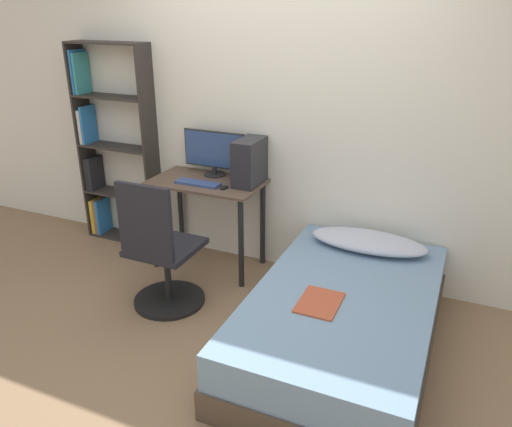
% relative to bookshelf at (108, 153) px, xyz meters
% --- Properties ---
extents(ground_plane, '(14.00, 14.00, 0.00)m').
position_rel_bookshelf_xyz_m(ground_plane, '(1.61, -1.24, -0.84)').
color(ground_plane, '#846647').
extents(wall_back, '(8.00, 0.05, 2.50)m').
position_rel_bookshelf_xyz_m(wall_back, '(1.61, 0.14, 0.41)').
color(wall_back, silver).
rests_on(wall_back, ground_plane).
extents(desk, '(0.91, 0.53, 0.76)m').
position_rel_bookshelf_xyz_m(desk, '(1.11, -0.15, -0.22)').
color(desk, brown).
rests_on(desk, ground_plane).
extents(bookshelf, '(0.74, 0.22, 1.80)m').
position_rel_bookshelf_xyz_m(bookshelf, '(0.00, 0.00, 0.00)').
color(bookshelf, '#2D2823').
rests_on(bookshelf, ground_plane).
extents(office_chair, '(0.53, 0.53, 1.01)m').
position_rel_bookshelf_xyz_m(office_chair, '(1.11, -0.86, -0.45)').
color(office_chair, black).
rests_on(office_chair, ground_plane).
extents(bed, '(1.11, 1.85, 0.42)m').
position_rel_bookshelf_xyz_m(bed, '(2.44, -0.82, -0.63)').
color(bed, '#4C3D2D').
rests_on(bed, ground_plane).
extents(pillow, '(0.84, 0.36, 0.11)m').
position_rel_bookshelf_xyz_m(pillow, '(2.44, -0.15, -0.36)').
color(pillow, '#B2B7C6').
rests_on(pillow, bed).
extents(magazine, '(0.24, 0.32, 0.01)m').
position_rel_bookshelf_xyz_m(magazine, '(2.34, -1.00, -0.41)').
color(magazine, '#B24C2D').
rests_on(magazine, bed).
extents(monitor, '(0.55, 0.18, 0.37)m').
position_rel_bookshelf_xyz_m(monitor, '(1.10, 0.01, 0.13)').
color(monitor, black).
rests_on(monitor, desk).
extents(keyboard, '(0.37, 0.11, 0.02)m').
position_rel_bookshelf_xyz_m(keyboard, '(1.09, -0.26, -0.06)').
color(keyboard, '#33477A').
rests_on(keyboard, desk).
extents(pc_tower, '(0.17, 0.33, 0.36)m').
position_rel_bookshelf_xyz_m(pc_tower, '(1.45, -0.08, 0.11)').
color(pc_tower, '#232328').
rests_on(pc_tower, desk).
extents(mouse, '(0.06, 0.09, 0.02)m').
position_rel_bookshelf_xyz_m(mouse, '(1.32, -0.26, -0.06)').
color(mouse, black).
rests_on(mouse, desk).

